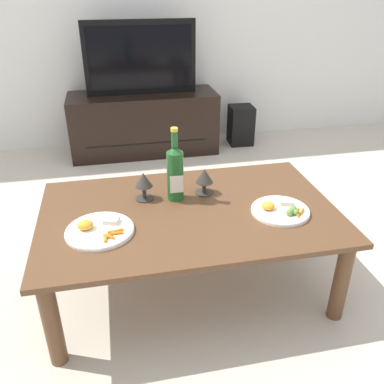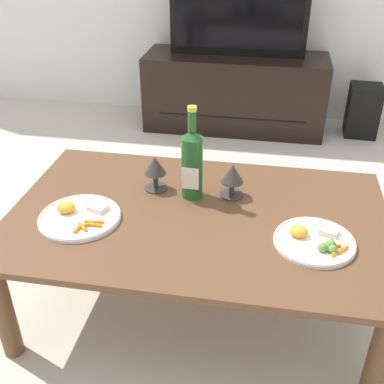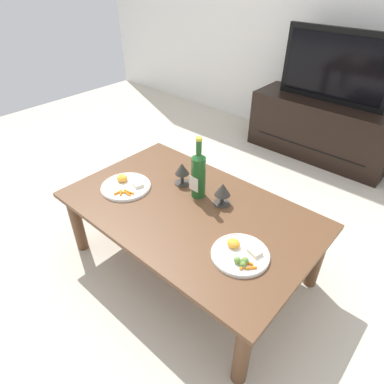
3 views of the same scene
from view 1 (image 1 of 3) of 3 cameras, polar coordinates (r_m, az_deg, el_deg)
name	(u,v)px [view 1 (image 1 of 3)]	position (r m, az deg, el deg)	size (l,w,h in m)	color
ground_plane	(189,283)	(2.14, -0.37, -12.70)	(6.40, 6.40, 0.00)	beige
dining_table	(189,221)	(1.91, -0.41, -4.11)	(1.36, 0.84, 0.44)	brown
tv_stand	(144,123)	(3.61, -6.75, 9.56)	(1.25, 0.44, 0.52)	black
tv_screen	(140,58)	(3.47, -7.27, 18.19)	(0.91, 0.05, 0.58)	black
floor_speaker	(241,125)	(3.83, 6.87, 9.32)	(0.21, 0.21, 0.35)	black
wine_bottle	(175,171)	(1.91, -2.39, 2.94)	(0.08, 0.08, 0.36)	#1E5923
goblet_left	(144,182)	(1.94, -6.81, 1.43)	(0.09, 0.09, 0.14)	#38332D
goblet_right	(204,177)	(1.99, 1.75, 2.07)	(0.09, 0.09, 0.13)	#38332D
dinner_plate_left	(99,230)	(1.76, -12.89, -5.19)	(0.29, 0.29, 0.05)	white
dinner_plate_right	(281,210)	(1.90, 12.34, -2.48)	(0.27, 0.27, 0.05)	white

